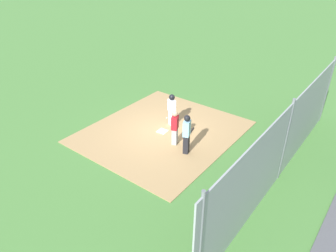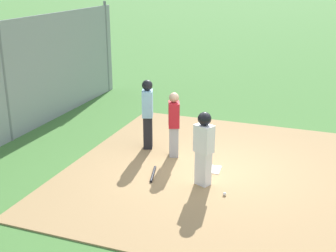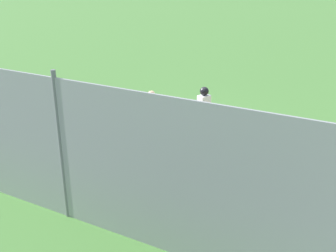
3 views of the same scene
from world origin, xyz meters
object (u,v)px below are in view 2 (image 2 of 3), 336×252
at_px(baseball_bat, 153,174).
at_px(baseball, 224,194).
at_px(parked_car_white, 2,64).
at_px(catcher, 174,124).
at_px(umpire, 148,113).
at_px(runner, 204,144).
at_px(home_plate, 211,169).

height_order(baseball_bat, baseball, baseball).
bearing_deg(parked_car_white, catcher, -110.91).
bearing_deg(baseball, parked_car_white, -122.12).
distance_m(baseball_bat, baseball, 1.78).
relative_size(umpire, runner, 1.10).
relative_size(home_plate, parked_car_white, 0.10).
xyz_separation_m(baseball_bat, baseball, (0.38, 1.74, 0.01)).
relative_size(baseball_bat, parked_car_white, 0.18).
distance_m(baseball, parked_car_white, 13.61).
distance_m(runner, parked_car_white, 12.94).
height_order(catcher, parked_car_white, catcher).
height_order(umpire, parked_car_white, umpire).
bearing_deg(home_plate, baseball, 27.77).
distance_m(umpire, baseball, 3.27).
height_order(runner, baseball, runner).
height_order(home_plate, runner, runner).
bearing_deg(baseball, baseball_bat, -102.48).
height_order(home_plate, catcher, catcher).
relative_size(baseball, parked_car_white, 0.02).
bearing_deg(umpire, baseball, -56.45).
bearing_deg(baseball_bat, umpire, 11.68).
bearing_deg(baseball_bat, catcher, -17.11).
distance_m(home_plate, umpire, 2.25).
bearing_deg(catcher, baseball_bat, -113.90).
distance_m(catcher, umpire, 0.86).
bearing_deg(home_plate, catcher, -114.22).
bearing_deg(runner, baseball_bat, 111.71).
distance_m(catcher, parked_car_white, 11.31).
relative_size(runner, baseball, 22.05).
height_order(catcher, baseball_bat, catcher).
bearing_deg(baseball_bat, parked_car_white, 40.11).
relative_size(runner, baseball_bat, 2.10).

